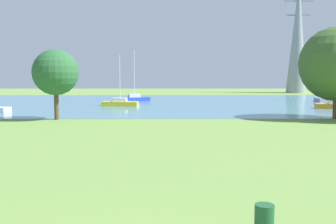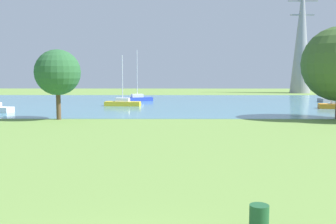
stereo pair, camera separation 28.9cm
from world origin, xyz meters
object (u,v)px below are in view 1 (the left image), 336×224
sailboat_yellow (120,103)px  electricity_pylon (298,36)px  litter_bin (264,218)px  tree_east_far (56,73)px  sailboat_blue (134,98)px  sailboat_orange (336,105)px  sailboat_gray (330,99)px

sailboat_yellow → electricity_pylon: 50.39m
litter_bin → electricity_pylon: electricity_pylon is taller
tree_east_far → litter_bin: bearing=-63.5°
sailboat_blue → electricity_pylon: electricity_pylon is taller
litter_bin → electricity_pylon: bearing=71.1°
electricity_pylon → tree_east_far: bearing=-128.7°
sailboat_orange → sailboat_yellow: 27.85m
sailboat_gray → sailboat_orange: (-4.05, -11.42, -0.01)m
sailboat_gray → electricity_pylon: bearing=82.6°
litter_bin → sailboat_gray: (22.60, 49.73, 0.06)m
sailboat_blue → litter_bin: bearing=-81.3°
sailboat_gray → electricity_pylon: (3.43, 26.50, 12.02)m
sailboat_yellow → electricity_pylon: electricity_pylon is taller
sailboat_orange → electricity_pylon: size_ratio=0.22×
electricity_pylon → sailboat_orange: bearing=-101.2°
sailboat_gray → tree_east_far: 42.80m
sailboat_orange → tree_east_far: size_ratio=0.80×
litter_bin → tree_east_far: 30.38m
sailboat_gray → sailboat_yellow: sailboat_yellow is taller
sailboat_yellow → tree_east_far: sailboat_yellow is taller
litter_bin → sailboat_yellow: bearing=102.1°
sailboat_gray → sailboat_orange: size_ratio=1.25×
litter_bin → tree_east_far: size_ratio=0.12×
sailboat_orange → tree_east_far: bearing=-160.4°
electricity_pylon → litter_bin: bearing=-108.9°
sailboat_blue → sailboat_yellow: 9.19m
sailboat_gray → sailboat_blue: sailboat_blue is taller
sailboat_orange → electricity_pylon: bearing=78.8°
sailboat_orange → sailboat_gray: bearing=70.5°
sailboat_orange → sailboat_blue: (-26.38, 12.90, 0.03)m
sailboat_gray → sailboat_orange: bearing=-109.5°
sailboat_orange → electricity_pylon: electricity_pylon is taller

